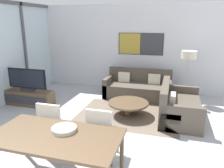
{
  "coord_description": "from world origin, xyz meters",
  "views": [
    {
      "loc": [
        1.36,
        -1.4,
        2.23
      ],
      "look_at": [
        0.11,
        2.93,
        0.95
      ],
      "focal_mm": 35.0,
      "sensor_mm": 36.0,
      "label": 1
    }
  ],
  "objects_px": {
    "television": "(27,80)",
    "fruit_bowl": "(64,129)",
    "dining_chair_left": "(53,125)",
    "sofa_side": "(177,107)",
    "coffee_table": "(128,105)",
    "dining_table": "(55,139)",
    "floor_lamp": "(189,58)",
    "sofa_main": "(138,88)",
    "dining_chair_centre": "(101,132)",
    "tv_console": "(29,98)"
  },
  "relations": [
    {
      "from": "fruit_bowl",
      "to": "coffee_table",
      "type": "bearing_deg",
      "value": 80.32
    },
    {
      "from": "sofa_side",
      "to": "dining_chair_centre",
      "type": "bearing_deg",
      "value": 150.23
    },
    {
      "from": "television",
      "to": "floor_lamp",
      "type": "distance_m",
      "value": 4.5
    },
    {
      "from": "floor_lamp",
      "to": "sofa_main",
      "type": "bearing_deg",
      "value": -179.62
    },
    {
      "from": "television",
      "to": "dining_chair_left",
      "type": "relative_size",
      "value": 1.21
    },
    {
      "from": "tv_console",
      "to": "dining_chair_left",
      "type": "bearing_deg",
      "value": -44.44
    },
    {
      "from": "dining_chair_left",
      "to": "fruit_bowl",
      "type": "relative_size",
      "value": 2.67
    },
    {
      "from": "sofa_main",
      "to": "coffee_table",
      "type": "distance_m",
      "value": 1.45
    },
    {
      "from": "television",
      "to": "sofa_side",
      "type": "relative_size",
      "value": 0.7
    },
    {
      "from": "dining_chair_centre",
      "to": "coffee_table",
      "type": "bearing_deg",
      "value": 88.76
    },
    {
      "from": "tv_console",
      "to": "dining_chair_centre",
      "type": "xyz_separation_m",
      "value": [
        2.75,
        -1.84,
        0.31
      ]
    },
    {
      "from": "television",
      "to": "sofa_main",
      "type": "height_order",
      "value": "television"
    },
    {
      "from": "coffee_table",
      "to": "dining_table",
      "type": "distance_m",
      "value": 2.67
    },
    {
      "from": "tv_console",
      "to": "dining_table",
      "type": "xyz_separation_m",
      "value": [
        2.31,
        -2.5,
        0.47
      ]
    },
    {
      "from": "dining_table",
      "to": "dining_chair_left",
      "type": "bearing_deg",
      "value": 123.35
    },
    {
      "from": "tv_console",
      "to": "dining_chair_left",
      "type": "relative_size",
      "value": 1.52
    },
    {
      "from": "dining_table",
      "to": "dining_chair_centre",
      "type": "xyz_separation_m",
      "value": [
        0.44,
        0.66,
        -0.16
      ]
    },
    {
      "from": "tv_console",
      "to": "floor_lamp",
      "type": "bearing_deg",
      "value": 20.23
    },
    {
      "from": "coffee_table",
      "to": "dining_chair_centre",
      "type": "height_order",
      "value": "dining_chair_centre"
    },
    {
      "from": "dining_table",
      "to": "fruit_bowl",
      "type": "bearing_deg",
      "value": 65.14
    },
    {
      "from": "tv_console",
      "to": "coffee_table",
      "type": "relative_size",
      "value": 1.45
    },
    {
      "from": "dining_table",
      "to": "television",
      "type": "bearing_deg",
      "value": 132.69
    },
    {
      "from": "dining_chair_centre",
      "to": "fruit_bowl",
      "type": "distance_m",
      "value": 0.69
    },
    {
      "from": "coffee_table",
      "to": "floor_lamp",
      "type": "height_order",
      "value": "floor_lamp"
    },
    {
      "from": "fruit_bowl",
      "to": "floor_lamp",
      "type": "xyz_separation_m",
      "value": [
        1.81,
        3.91,
        0.5
      ]
    },
    {
      "from": "television",
      "to": "dining_table",
      "type": "height_order",
      "value": "television"
    },
    {
      "from": "dining_chair_centre",
      "to": "floor_lamp",
      "type": "bearing_deg",
      "value": 67.03
    },
    {
      "from": "television",
      "to": "sofa_main",
      "type": "relative_size",
      "value": 0.58
    },
    {
      "from": "sofa_side",
      "to": "fruit_bowl",
      "type": "relative_size",
      "value": 4.66
    },
    {
      "from": "sofa_side",
      "to": "dining_chair_left",
      "type": "xyz_separation_m",
      "value": [
        -2.07,
        -2.07,
        0.25
      ]
    },
    {
      "from": "tv_console",
      "to": "television",
      "type": "distance_m",
      "value": 0.51
    },
    {
      "from": "television",
      "to": "fruit_bowl",
      "type": "height_order",
      "value": "television"
    },
    {
      "from": "television",
      "to": "dining_table",
      "type": "bearing_deg",
      "value": -47.31
    },
    {
      "from": "television",
      "to": "fruit_bowl",
      "type": "bearing_deg",
      "value": -44.87
    },
    {
      "from": "dining_chair_centre",
      "to": "sofa_side",
      "type": "bearing_deg",
      "value": 60.23
    },
    {
      "from": "dining_chair_left",
      "to": "sofa_side",
      "type": "bearing_deg",
      "value": 44.98
    },
    {
      "from": "coffee_table",
      "to": "dining_chair_left",
      "type": "height_order",
      "value": "dining_chair_left"
    },
    {
      "from": "television",
      "to": "floor_lamp",
      "type": "height_order",
      "value": "floor_lamp"
    },
    {
      "from": "sofa_side",
      "to": "dining_chair_centre",
      "type": "relative_size",
      "value": 1.74
    },
    {
      "from": "television",
      "to": "floor_lamp",
      "type": "xyz_separation_m",
      "value": [
        4.19,
        1.54,
        0.55
      ]
    },
    {
      "from": "sofa_main",
      "to": "dining_chair_centre",
      "type": "distance_m",
      "value": 3.39
    },
    {
      "from": "sofa_side",
      "to": "floor_lamp",
      "type": "xyz_separation_m",
      "value": [
        0.25,
        1.31,
        1.0
      ]
    },
    {
      "from": "tv_console",
      "to": "coffee_table",
      "type": "height_order",
      "value": "tv_console"
    },
    {
      "from": "dining_table",
      "to": "floor_lamp",
      "type": "xyz_separation_m",
      "value": [
        1.88,
        4.05,
        0.6
      ]
    },
    {
      "from": "television",
      "to": "sofa_main",
      "type": "distance_m",
      "value": 3.22
    },
    {
      "from": "tv_console",
      "to": "fruit_bowl",
      "type": "distance_m",
      "value": 3.4
    },
    {
      "from": "sofa_main",
      "to": "dining_chair_left",
      "type": "xyz_separation_m",
      "value": [
        -0.92,
        -3.37,
        0.24
      ]
    },
    {
      "from": "dining_chair_centre",
      "to": "fruit_bowl",
      "type": "xyz_separation_m",
      "value": [
        -0.38,
        -0.52,
        0.26
      ]
    },
    {
      "from": "dining_chair_centre",
      "to": "fruit_bowl",
      "type": "height_order",
      "value": "dining_chair_centre"
    },
    {
      "from": "tv_console",
      "to": "television",
      "type": "xyz_separation_m",
      "value": [
        -0.0,
        0.0,
        0.51
      ]
    }
  ]
}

